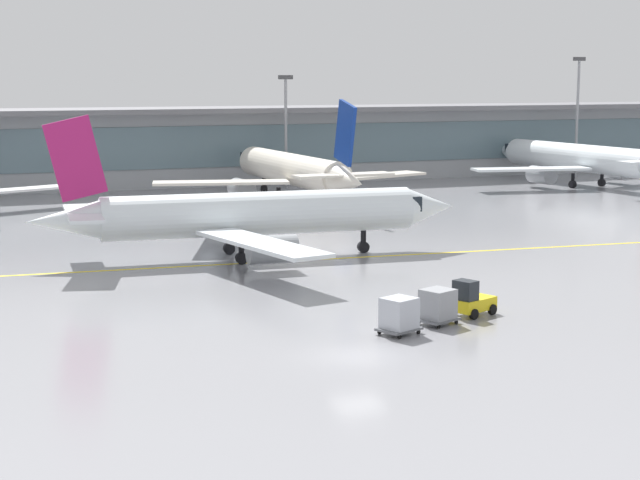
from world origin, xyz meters
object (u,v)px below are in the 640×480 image
at_px(cargo_dolly_trailing, 399,314).
at_px(apron_light_mast_2, 286,126).
at_px(taxiing_regional_jet, 254,215).
at_px(cargo_dolly_lead, 438,305).
at_px(baggage_tug, 471,300).
at_px(apron_light_mast_3, 577,112).
at_px(gate_airplane_3, 580,159).
at_px(gate_airplane_2, 293,170).

height_order(cargo_dolly_trailing, apron_light_mast_2, apron_light_mast_2).
relative_size(taxiing_regional_jet, cargo_dolly_lead, 12.69).
bearing_deg(baggage_tug, apron_light_mast_3, 28.42).
bearing_deg(apron_light_mast_2, taxiing_regional_jet, -111.88).
bearing_deg(apron_light_mast_3, apron_light_mast_2, 177.88).
bearing_deg(apron_light_mast_3, cargo_dolly_trailing, -130.40).
bearing_deg(apron_light_mast_3, taxiing_regional_jet, -143.01).
height_order(taxiing_regional_jet, cargo_dolly_trailing, taxiing_regional_jet).
bearing_deg(baggage_tug, cargo_dolly_trailing, 180.00).
relative_size(taxiing_regional_jet, apron_light_mast_2, 2.40).
xyz_separation_m(gate_airplane_3, apron_light_mast_3, (6.23, 9.78, 5.29)).
distance_m(baggage_tug, cargo_dolly_trailing, 6.09).
xyz_separation_m(cargo_dolly_lead, apron_light_mast_3, (56.07, 68.06, 7.61)).
relative_size(cargo_dolly_trailing, apron_light_mast_3, 0.16).
xyz_separation_m(gate_airplane_3, apron_light_mast_2, (-34.40, 11.28, 4.08)).
xyz_separation_m(taxiing_regional_jet, apron_light_mast_2, (18.49, 46.04, 4.23)).
bearing_deg(baggage_tug, cargo_dolly_lead, 180.00).
distance_m(taxiing_regional_jet, cargo_dolly_lead, 23.82).
height_order(baggage_tug, apron_light_mast_3, apron_light_mast_3).
xyz_separation_m(baggage_tug, apron_light_mast_3, (53.37, 66.92, 7.77)).
height_order(gate_airplane_2, apron_light_mast_2, apron_light_mast_2).
bearing_deg(taxiing_regional_jet, apron_light_mast_3, 41.25).
relative_size(gate_airplane_3, cargo_dolly_lead, 13.28).
distance_m(cargo_dolly_lead, cargo_dolly_trailing, 3.16).
distance_m(gate_airplane_2, apron_light_mast_3, 46.60).
bearing_deg(taxiing_regional_jet, cargo_dolly_trailing, -85.43).
relative_size(taxiing_regional_jet, cargo_dolly_trailing, 12.69).
bearing_deg(baggage_tug, apron_light_mast_2, 56.44).
relative_size(gate_airplane_3, cargo_dolly_trailing, 13.28).
distance_m(taxiing_regional_jet, baggage_tug, 23.22).
xyz_separation_m(gate_airplane_3, taxiing_regional_jet, (-52.89, -34.76, -0.15)).
distance_m(gate_airplane_2, apron_light_mast_2, 14.95).
bearing_deg(cargo_dolly_lead, gate_airplane_2, 55.40).
relative_size(baggage_tug, cargo_dolly_trailing, 1.15).
distance_m(cargo_dolly_trailing, apron_light_mast_3, 91.32).
bearing_deg(gate_airplane_2, apron_light_mast_2, -18.66).
distance_m(gate_airplane_2, baggage_tug, 55.36).
height_order(apron_light_mast_2, apron_light_mast_3, apron_light_mast_3).
bearing_deg(gate_airplane_2, apron_light_mast_3, -77.05).
distance_m(gate_airplane_3, apron_light_mast_2, 36.43).
bearing_deg(cargo_dolly_lead, gate_airplane_3, 26.46).
relative_size(cargo_dolly_lead, cargo_dolly_trailing, 1.00).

